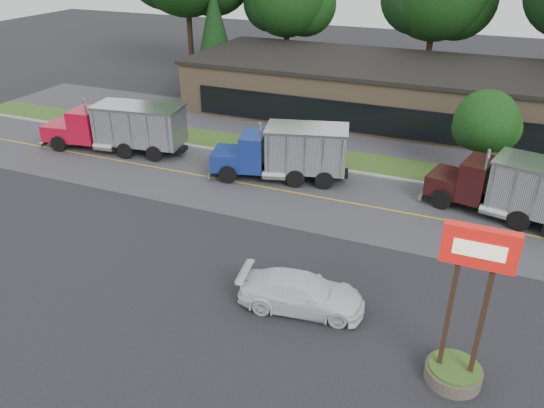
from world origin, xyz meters
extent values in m
plane|color=#2D2D32|center=(0.00, 0.00, 0.00)|extent=(140.00, 140.00, 0.00)
cube|color=#525257|center=(0.00, 9.00, 0.00)|extent=(60.00, 8.00, 0.02)
cube|color=gold|center=(0.00, 9.00, 0.00)|extent=(60.00, 0.12, 0.01)
cube|color=#9E9E99|center=(0.00, 13.20, 0.00)|extent=(60.00, 0.30, 0.12)
cube|color=#33591E|center=(0.00, 15.00, 0.00)|extent=(60.00, 3.40, 0.03)
cube|color=#525257|center=(0.00, 20.00, 0.00)|extent=(60.00, 7.00, 0.02)
cube|color=#94765A|center=(2.00, 26.00, 2.00)|extent=(32.00, 12.00, 4.00)
cylinder|color=#6B6054|center=(10.50, -2.50, 0.25)|extent=(1.90, 1.90, 0.50)
cylinder|color=#33591E|center=(10.50, -2.50, 0.55)|extent=(1.70, 1.70, 0.10)
cube|color=#332116|center=(10.00, -2.50, 2.60)|extent=(0.16, 0.16, 5.00)
cube|color=#332116|center=(11.00, -2.50, 2.60)|extent=(0.16, 0.16, 5.00)
cube|color=red|center=(10.50, -2.50, 5.30)|extent=(2.20, 0.35, 1.30)
cube|color=beige|center=(10.50, -2.69, 5.30)|extent=(1.50, 0.04, 0.50)
cube|color=beige|center=(10.50, -2.31, 5.30)|extent=(1.50, 0.04, 0.50)
cylinder|color=#382619|center=(-20.00, 32.00, 3.09)|extent=(0.56, 0.56, 6.18)
cylinder|color=#382619|center=(-10.00, 34.00, 2.23)|extent=(0.56, 0.56, 4.46)
sphere|color=black|center=(-8.47, 35.02, 7.26)|extent=(6.12, 6.12, 6.12)
sphere|color=black|center=(-11.27, 33.24, 7.52)|extent=(5.61, 5.61, 5.61)
cylinder|color=#382619|center=(4.00, 34.00, 2.54)|extent=(0.56, 0.56, 5.08)
sphere|color=black|center=(5.74, 35.16, 8.27)|extent=(6.97, 6.97, 6.97)
cylinder|color=#382619|center=(-16.00, 30.00, 0.50)|extent=(0.44, 0.44, 1.00)
cone|color=black|center=(-16.00, 30.00, 5.19)|extent=(4.15, 4.15, 8.48)
cylinder|color=#382619|center=(10.00, 15.00, 1.01)|extent=(0.56, 0.56, 2.03)
sphere|color=black|center=(10.00, 15.00, 3.76)|extent=(3.71, 3.71, 3.71)
sphere|color=black|center=(10.69, 15.46, 3.30)|extent=(2.78, 2.78, 2.78)
sphere|color=black|center=(9.42, 14.65, 3.42)|extent=(2.55, 2.55, 2.55)
cube|color=black|center=(-13.17, 10.54, 0.57)|extent=(9.79, 2.41, 0.28)
cube|color=red|center=(-17.36, 9.93, 1.12)|extent=(2.64, 2.61, 1.10)
cube|color=red|center=(-15.47, 10.20, 1.72)|extent=(2.03, 2.62, 2.20)
cube|color=black|center=(-16.21, 10.10, 2.12)|extent=(0.37, 2.09, 0.90)
cube|color=silver|center=(-11.49, 10.79, 2.02)|extent=(6.13, 3.32, 2.50)
cube|color=silver|center=(-11.49, 10.79, 3.32)|extent=(6.30, 3.49, 0.12)
cylinder|color=black|center=(-17.32, 11.10, 0.57)|extent=(1.14, 0.51, 1.10)
cylinder|color=black|center=(-16.98, 8.82, 0.57)|extent=(1.14, 0.51, 1.10)
cylinder|color=black|center=(-11.24, 11.99, 0.57)|extent=(1.14, 0.51, 1.10)
cylinder|color=black|center=(-10.90, 9.71, 0.57)|extent=(1.14, 0.51, 1.10)
cube|color=black|center=(-0.97, 10.67, 0.57)|extent=(7.88, 2.96, 0.28)
cube|color=navy|center=(-4.28, 9.80, 1.12)|extent=(2.41, 2.70, 1.10)
cube|color=navy|center=(-2.79, 10.19, 1.72)|extent=(1.93, 2.67, 2.20)
cube|color=black|center=(-3.37, 10.04, 2.12)|extent=(0.59, 2.05, 0.90)
cube|color=silver|center=(0.36, 11.02, 2.02)|extent=(5.19, 3.61, 2.50)
cube|color=silver|center=(0.36, 11.02, 3.32)|extent=(5.37, 3.79, 0.12)
cylinder|color=black|center=(-4.41, 10.96, 0.57)|extent=(1.15, 0.62, 1.10)
cylinder|color=black|center=(-3.83, 8.73, 0.57)|extent=(1.15, 0.62, 1.10)
cylinder|color=black|center=(0.40, 12.21, 0.57)|extent=(1.15, 0.62, 1.10)
cylinder|color=black|center=(0.98, 9.99, 0.57)|extent=(1.15, 0.62, 1.10)
cube|color=black|center=(11.88, 10.69, 0.57)|extent=(7.78, 2.74, 0.28)
cube|color=black|center=(8.59, 11.46, 1.12)|extent=(2.33, 2.66, 1.10)
cube|color=black|center=(10.07, 11.11, 1.72)|extent=(1.86, 2.64, 2.20)
cube|color=black|center=(9.50, 11.24, 2.12)|extent=(0.54, 2.06, 0.90)
cube|color=silver|center=(13.19, 10.38, 2.02)|extent=(5.08, 3.49, 2.50)
cylinder|color=black|center=(9.02, 12.54, 0.57)|extent=(1.15, 0.59, 1.10)
cylinder|color=black|center=(8.50, 10.30, 0.57)|extent=(1.15, 0.59, 1.10)
cylinder|color=black|center=(13.25, 9.18, 0.57)|extent=(1.15, 0.59, 1.10)
imported|color=white|center=(4.40, -0.84, 0.74)|extent=(5.33, 2.80, 1.47)
camera|label=1|loc=(10.02, -17.21, 13.62)|focal=35.00mm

